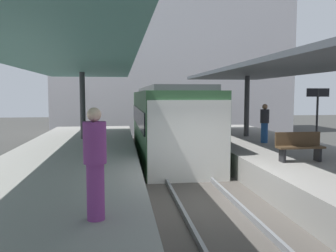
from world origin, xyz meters
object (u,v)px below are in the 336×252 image
Objects in this scene: passenger_mid_platform at (265,123)px; platform_sign at (318,104)px; passenger_far_end at (95,162)px; commuter_train at (168,122)px; platform_bench at (299,146)px.

platform_sign is at bearing -33.74° from passenger_mid_platform.
platform_sign is at bearing 42.29° from passenger_far_end.
commuter_train reaches higher than platform_bench.
passenger_mid_platform is at bearing 81.47° from platform_bench.
platform_bench is 0.88× the size of passenger_mid_platform.
platform_sign is 10.67m from passenger_far_end.
passenger_mid_platform is at bearing 52.97° from passenger_far_end.
platform_bench is (3.10, -6.08, -0.26)m from commuter_train.
passenger_mid_platform is (0.60, 4.03, 0.36)m from platform_bench.
platform_bench is 0.79× the size of passenger_far_end.
passenger_far_end is (-6.23, -8.26, 0.10)m from passenger_mid_platform.
platform_sign reaches higher than passenger_mid_platform.
platform_sign is 1.39× the size of passenger_mid_platform.
platform_sign is at bearing 52.51° from platform_bench.
passenger_far_end reaches higher than platform_bench.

